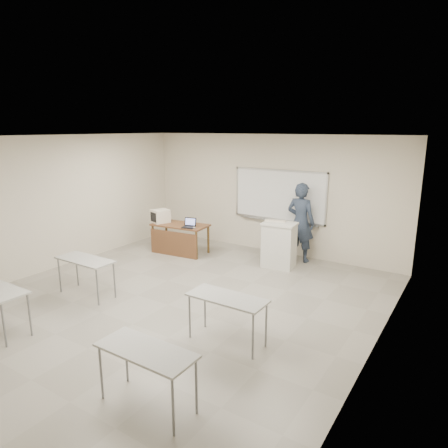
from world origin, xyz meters
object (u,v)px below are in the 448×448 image
Objects in this scene: podium at (279,245)px; crt_monitor at (160,216)px; instructor_desk at (178,233)px; keyboard at (275,221)px; whiteboard at (279,196)px; mouse at (194,228)px; presenter at (301,222)px; laptop at (190,225)px.

crt_monitor is (-3.15, -0.50, 0.39)m from podium.
instructor_desk is 2.57m from keyboard.
instructor_desk is at bearing 19.89° from crt_monitor.
podium is (0.50, -0.99, -0.95)m from whiteboard.
crt_monitor is at bearing 174.94° from keyboard.
presenter reaches higher than mouse.
presenter is (0.72, -0.31, -0.53)m from whiteboard.
laptop is at bearing -160.69° from mouse.
crt_monitor is at bearing 165.25° from laptop.
keyboard is at bearing -68.99° from whiteboard.
mouse is 2.01m from keyboard.
mouse is at bearing -20.07° from laptop.
laptop is (-1.70, -1.49, -0.68)m from whiteboard.
keyboard is (1.90, 0.60, 0.29)m from mouse.
presenter is (2.82, 1.17, 0.41)m from instructor_desk.
podium is 2.27m from laptop.
mouse is 0.18× the size of keyboard.
crt_monitor is (-2.65, -1.49, -0.56)m from whiteboard.
presenter is at bearing 11.50° from laptop.
instructor_desk is at bearing -158.31° from mouse.
podium is 0.55× the size of presenter.
whiteboard is 3.09m from crt_monitor.
presenter is at bearing 52.63° from mouse.
crt_monitor is 1.38× the size of laptop.
laptop is at bearing 18.41° from crt_monitor.
keyboard reaches higher than instructor_desk.
crt_monitor reaches higher than instructor_desk.
keyboard reaches higher than laptop.
presenter reaches higher than podium.
whiteboard is 1.46m from podium.
whiteboard is 28.44× the size of mouse.
keyboard reaches higher than podium.
keyboard is 0.25× the size of presenter.
laptop is 3.49× the size of mouse.
podium reaches higher than mouse.
podium is 2.13m from mouse.
laptop is at bearing -173.23° from podium.
whiteboard is 2.73m from instructor_desk.
instructor_desk is at bearing 163.21° from laptop.
podium is 3.45× the size of laptop.
mouse reaches higher than instructor_desk.
mouse is (0.55, -0.03, 0.22)m from instructor_desk.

